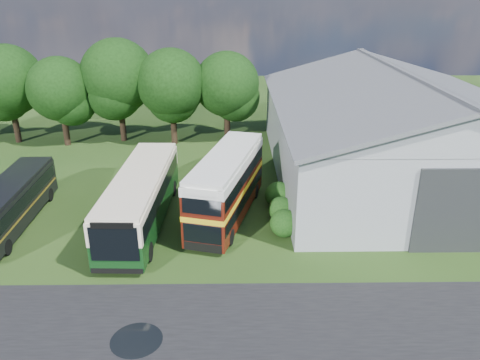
{
  "coord_description": "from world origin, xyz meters",
  "views": [
    {
      "loc": [
        2.65,
        -18.62,
        13.75
      ],
      "look_at": [
        3.0,
        8.0,
        2.73
      ],
      "focal_mm": 35.0,
      "sensor_mm": 36.0,
      "label": 1
    }
  ],
  "objects_px": {
    "storage_shed": "(395,122)",
    "bus_dark_single": "(11,204)",
    "bus_green_single": "(141,197)",
    "bus_maroon_double": "(227,186)"
  },
  "relations": [
    {
      "from": "storage_shed",
      "to": "bus_dark_single",
      "type": "bearing_deg",
      "value": -161.88
    },
    {
      "from": "storage_shed",
      "to": "bus_green_single",
      "type": "relative_size",
      "value": 2.02
    },
    {
      "from": "storage_shed",
      "to": "bus_maroon_double",
      "type": "relative_size",
      "value": 2.42
    },
    {
      "from": "storage_shed",
      "to": "bus_maroon_double",
      "type": "xyz_separation_m",
      "value": [
        -12.82,
        -7.58,
        -2.04
      ]
    },
    {
      "from": "bus_green_single",
      "to": "bus_dark_single",
      "type": "bearing_deg",
      "value": -177.42
    },
    {
      "from": "bus_green_single",
      "to": "bus_dark_single",
      "type": "height_order",
      "value": "bus_green_single"
    },
    {
      "from": "bus_green_single",
      "to": "bus_maroon_double",
      "type": "bearing_deg",
      "value": 11.13
    },
    {
      "from": "bus_green_single",
      "to": "bus_maroon_double",
      "type": "distance_m",
      "value": 5.36
    },
    {
      "from": "storage_shed",
      "to": "bus_dark_single",
      "type": "distance_m",
      "value": 27.57
    },
    {
      "from": "bus_green_single",
      "to": "bus_maroon_double",
      "type": "height_order",
      "value": "bus_maroon_double"
    }
  ]
}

